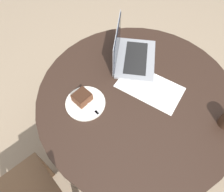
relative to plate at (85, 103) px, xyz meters
The scene contains 7 objects.
ground_plane 0.77m from the plate, 163.28° to the right, with size 12.00×12.00×0.00m, color gray.
dining_table 0.34m from the plate, 163.28° to the right, with size 1.15×1.15×0.71m.
paper_document 0.38m from the plate, 156.41° to the right, with size 0.42×0.35×0.00m.
plate is the anchor object (origin of this frame).
cake_slice 0.04m from the plate, 39.80° to the right, with size 0.12×0.12×0.06m.
fork 0.04m from the plate, 149.53° to the left, with size 0.14×0.13×0.00m.
laptop 0.42m from the plate, 122.04° to the right, with size 0.25×0.34×0.24m.
Camera 1 is at (0.07, 0.68, 1.76)m, focal length 35.00 mm.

